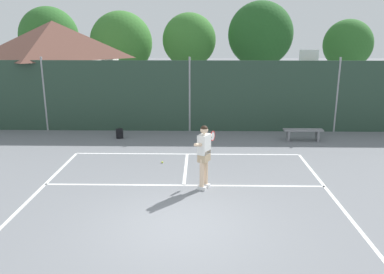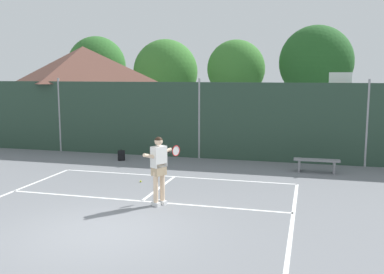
# 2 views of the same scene
# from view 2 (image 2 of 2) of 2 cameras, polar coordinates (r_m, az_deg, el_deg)

# --- Properties ---
(ground_plane) EXTENTS (120.00, 120.00, 0.00)m
(ground_plane) POSITION_cam_2_polar(r_m,az_deg,el_deg) (10.26, -11.69, -11.93)
(ground_plane) COLOR slate
(court_markings) EXTENTS (8.30, 11.10, 0.01)m
(court_markings) POSITION_cam_2_polar(r_m,az_deg,el_deg) (10.80, -10.13, -10.82)
(court_markings) COLOR white
(court_markings) RESTS_ON ground
(chainlink_fence) EXTENTS (26.09, 0.09, 3.30)m
(chainlink_fence) POSITION_cam_2_polar(r_m,az_deg,el_deg) (18.22, 0.95, 2.16)
(chainlink_fence) COLOR #284233
(chainlink_fence) RESTS_ON ground
(basketball_hoop) EXTENTS (0.90, 0.67, 3.55)m
(basketball_hoop) POSITION_cam_2_polar(r_m,az_deg,el_deg) (19.25, 18.50, 4.25)
(basketball_hoop) COLOR #284CB2
(basketball_hoop) RESTS_ON ground
(clubhouse_building) EXTENTS (6.09, 5.80, 4.91)m
(clubhouse_building) POSITION_cam_2_polar(r_m,az_deg,el_deg) (24.17, -13.78, 5.72)
(clubhouse_building) COLOR silver
(clubhouse_building) RESTS_ON ground
(treeline_backdrop) EXTENTS (24.81, 4.06, 6.44)m
(treeline_backdrop) POSITION_cam_2_polar(r_m,az_deg,el_deg) (29.10, 4.52, 8.89)
(treeline_backdrop) COLOR brown
(treeline_backdrop) RESTS_ON ground
(tennis_player) EXTENTS (0.63, 1.34, 1.85)m
(tennis_player) POSITION_cam_2_polar(r_m,az_deg,el_deg) (11.76, -4.28, -3.55)
(tennis_player) COLOR silver
(tennis_player) RESTS_ON ground
(tennis_ball) EXTENTS (0.07, 0.07, 0.07)m
(tennis_ball) POSITION_cam_2_polar(r_m,az_deg,el_deg) (14.47, -6.66, -5.72)
(tennis_ball) COLOR #CCE033
(tennis_ball) RESTS_ON ground
(backpack_black) EXTENTS (0.32, 0.31, 0.46)m
(backpack_black) POSITION_cam_2_polar(r_m,az_deg,el_deg) (18.13, -9.13, -2.41)
(backpack_black) COLOR black
(backpack_black) RESTS_ON ground
(courtside_bench) EXTENTS (1.60, 0.36, 0.48)m
(courtside_bench) POSITION_cam_2_polar(r_m,az_deg,el_deg) (16.33, 15.83, -3.20)
(courtside_bench) COLOR gray
(courtside_bench) RESTS_ON ground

